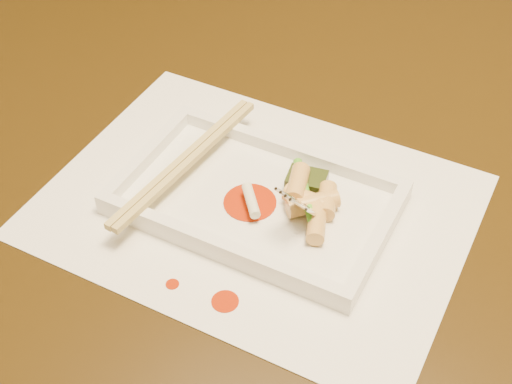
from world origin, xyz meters
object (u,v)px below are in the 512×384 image
at_px(placemat, 256,206).
at_px(chopstick_a, 182,160).
at_px(table, 370,249).
at_px(plate_base, 256,202).
at_px(fork, 336,153).

bearing_deg(placemat, chopstick_a, -180.00).
bearing_deg(table, plate_base, -137.74).
height_order(table, placemat, placemat).
relative_size(table, plate_base, 5.38).
relative_size(plate_base, chopstick_a, 1.19).
xyz_separation_m(table, chopstick_a, (-0.18, -0.09, 0.13)).
distance_m(placemat, chopstick_a, 0.09).
bearing_deg(placemat, plate_base, -90.00).
bearing_deg(chopstick_a, placemat, 0.00).
bearing_deg(table, placemat, -137.74).
distance_m(placemat, fork, 0.11).
distance_m(table, fork, 0.20).
bearing_deg(plate_base, table, 42.26).
xyz_separation_m(table, placemat, (-0.10, -0.09, 0.10)).
relative_size(table, placemat, 3.50).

